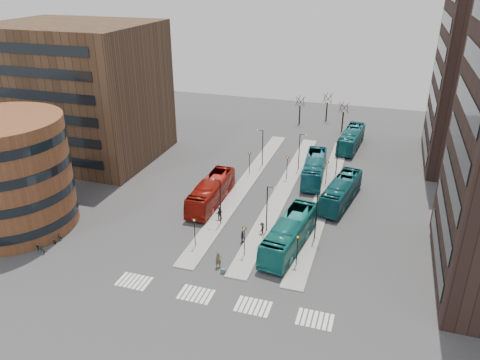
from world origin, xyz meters
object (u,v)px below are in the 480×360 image
(teal_bus_d, at_px, (351,139))
(traveller, at_px, (218,260))
(commuter_c, at_px, (262,228))
(bicycle_mid, at_px, (52,240))
(teal_bus_a, at_px, (290,233))
(teal_bus_b, at_px, (314,168))
(commuter_a, at_px, (219,214))
(red_bus, at_px, (211,192))
(suitcase, at_px, (223,271))
(bicycle_near, at_px, (40,249))
(bicycle_far, at_px, (57,236))
(commuter_b, at_px, (242,237))
(teal_bus_c, at_px, (341,191))

(teal_bus_d, height_order, traveller, teal_bus_d)
(commuter_c, relative_size, bicycle_mid, 1.06)
(teal_bus_a, relative_size, commuter_c, 8.02)
(teal_bus_b, distance_m, commuter_a, 19.23)
(red_bus, height_order, teal_bus_a, teal_bus_a)
(suitcase, height_order, bicycle_near, bicycle_near)
(commuter_c, distance_m, bicycle_far, 24.80)
(suitcase, bearing_deg, teal_bus_a, 56.47)
(bicycle_near, bearing_deg, suitcase, -62.37)
(teal_bus_d, relative_size, commuter_c, 7.68)
(teal_bus_a, relative_size, teal_bus_d, 1.05)
(teal_bus_d, height_order, bicycle_near, teal_bus_d)
(teal_bus_b, xyz_separation_m, traveller, (-5.95, -26.62, -0.78))
(bicycle_near, bearing_deg, traveller, -59.69)
(suitcase, relative_size, traveller, 0.29)
(bicycle_mid, bearing_deg, traveller, -69.53)
(traveller, xyz_separation_m, bicycle_mid, (-20.56, -1.40, -0.49))
(teal_bus_a, bearing_deg, commuter_a, 167.97)
(commuter_b, height_order, bicycle_mid, commuter_b)
(teal_bus_c, bearing_deg, teal_bus_b, 135.04)
(red_bus, bearing_deg, commuter_a, -57.37)
(suitcase, height_order, teal_bus_c, teal_bus_c)
(teal_bus_b, distance_m, traveller, 27.29)
(teal_bus_c, bearing_deg, bicycle_far, -137.29)
(bicycle_near, bearing_deg, bicycle_far, 20.58)
(suitcase, height_order, bicycle_mid, bicycle_mid)
(commuter_c, bearing_deg, teal_bus_a, 73.57)
(teal_bus_d, bearing_deg, commuter_b, -98.51)
(teal_bus_b, distance_m, bicycle_near, 40.16)
(teal_bus_c, bearing_deg, commuter_b, -114.90)
(red_bus, bearing_deg, teal_bus_a, -31.33)
(teal_bus_a, height_order, commuter_a, teal_bus_a)
(red_bus, distance_m, commuter_a, 4.99)
(red_bus, bearing_deg, bicycle_mid, -133.18)
(suitcase, xyz_separation_m, commuter_a, (-4.35, 10.77, 0.65))
(commuter_a, xyz_separation_m, commuter_c, (6.20, -1.75, -0.13))
(suitcase, bearing_deg, teal_bus_c, 68.27)
(red_bus, xyz_separation_m, commuter_c, (8.88, -5.89, -0.94))
(commuter_c, bearing_deg, bicycle_mid, -59.30)
(teal_bus_c, distance_m, bicycle_mid, 37.82)
(commuter_c, bearing_deg, bicycle_far, -61.25)
(teal_bus_a, xyz_separation_m, teal_bus_d, (3.54, 35.71, -0.08))
(bicycle_near, distance_m, bicycle_mid, 2.13)
(teal_bus_a, distance_m, teal_bus_b, 20.22)
(teal_bus_a, relative_size, teal_bus_c, 1.07)
(commuter_b, relative_size, bicycle_near, 0.84)
(suitcase, relative_size, teal_bus_b, 0.05)
(suitcase, distance_m, bicycle_far, 21.41)
(teal_bus_a, bearing_deg, bicycle_mid, -156.63)
(bicycle_far, bearing_deg, teal_bus_b, -27.33)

